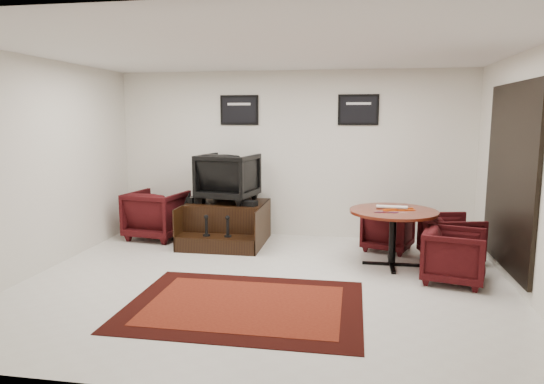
{
  "coord_description": "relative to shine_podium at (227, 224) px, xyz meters",
  "views": [
    {
      "loc": [
        1.06,
        -5.67,
        2.03
      ],
      "look_at": [
        -0.06,
        0.9,
        1.0
      ],
      "focal_mm": 32.0,
      "sensor_mm": 36.0,
      "label": 1
    }
  ],
  "objects": [
    {
      "name": "table_clutter",
      "position": [
        2.62,
        -0.85,
        0.48
      ],
      "size": [
        0.56,
        0.4,
        0.01
      ],
      "color": "#F0560D",
      "rests_on": "meeting_table"
    },
    {
      "name": "polish_kit",
      "position": [
        0.42,
        -0.2,
        0.39
      ],
      "size": [
        0.27,
        0.22,
        0.08
      ],
      "primitive_type": "cube",
      "rotation": [
        0.0,
        0.0,
        -0.29
      ],
      "color": "black",
      "rests_on": "shine_podium"
    },
    {
      "name": "table_chair_back",
      "position": [
        2.57,
        -0.05,
        0.05
      ],
      "size": [
        0.85,
        0.82,
        0.69
      ],
      "primitive_type": "imported",
      "rotation": [
        0.0,
        0.0,
        2.8
      ],
      "color": "black",
      "rests_on": "ground"
    },
    {
      "name": "shine_podium",
      "position": [
        0.0,
        0.0,
        0.0
      ],
      "size": [
        1.27,
        1.31,
        0.65
      ],
      "color": "black",
      "rests_on": "ground"
    },
    {
      "name": "paper_roll",
      "position": [
        2.56,
        -0.75,
        0.5
      ],
      "size": [
        0.42,
        0.07,
        0.05
      ],
      "primitive_type": "cylinder",
      "rotation": [
        0.0,
        1.57,
        -0.06
      ],
      "color": "silver",
      "rests_on": "meeting_table"
    },
    {
      "name": "umbrella_hooked",
      "position": [
        -0.72,
        -0.08,
        0.12
      ],
      "size": [
        0.32,
        0.12,
        0.85
      ],
      "primitive_type": null,
      "color": "black",
      "rests_on": "ground"
    },
    {
      "name": "room_shell",
      "position": [
        1.39,
        -1.72,
        1.48
      ],
      "size": [
        6.02,
        5.02,
        2.81
      ],
      "color": "silver",
      "rests_on": "ground"
    },
    {
      "name": "table_chair_window",
      "position": [
        3.42,
        -0.49,
        0.07
      ],
      "size": [
        0.81,
        0.84,
        0.73
      ],
      "primitive_type": "imported",
      "rotation": [
        0.0,
        0.0,
        1.79
      ],
      "color": "black",
      "rests_on": "ground"
    },
    {
      "name": "table_chair_corner",
      "position": [
        3.28,
        -1.42,
        0.07
      ],
      "size": [
        0.82,
        0.85,
        0.73
      ],
      "primitive_type": "imported",
      "rotation": [
        0.0,
        0.0,
        1.33
      ],
      "color": "black",
      "rests_on": "ground"
    },
    {
      "name": "area_rug",
      "position": [
        0.9,
        -2.61,
        -0.3
      ],
      "size": [
        2.54,
        1.91,
        0.01
      ],
      "color": "black",
      "rests_on": "ground"
    },
    {
      "name": "shoes_pair",
      "position": [
        -0.49,
        -0.05,
        0.4
      ],
      "size": [
        0.25,
        0.28,
        0.09
      ],
      "color": "black",
      "rests_on": "shine_podium"
    },
    {
      "name": "umbrella_black",
      "position": [
        -0.73,
        -0.14,
        0.09
      ],
      "size": [
        0.29,
        0.11,
        0.79
      ],
      "primitive_type": null,
      "color": "black",
      "rests_on": "ground"
    },
    {
      "name": "shine_chair",
      "position": [
        -0.0,
        0.14,
        0.79
      ],
      "size": [
        0.97,
        0.93,
        0.88
      ],
      "primitive_type": "imported",
      "rotation": [
        0.0,
        0.0,
        2.98
      ],
      "color": "black",
      "rests_on": "shine_podium"
    },
    {
      "name": "ground",
      "position": [
        0.98,
        -1.84,
        -0.3
      ],
      "size": [
        6.0,
        6.0,
        0.0
      ],
      "primitive_type": "plane",
      "color": "silver",
      "rests_on": "ground"
    },
    {
      "name": "armchair_side",
      "position": [
        -1.23,
        0.07,
        0.14
      ],
      "size": [
        0.98,
        0.93,
        0.89
      ],
      "primitive_type": "imported",
      "rotation": [
        0.0,
        0.0,
        2.99
      ],
      "color": "black",
      "rests_on": "ground"
    },
    {
      "name": "meeting_table",
      "position": [
        2.58,
        -0.85,
        0.38
      ],
      "size": [
        1.19,
        1.19,
        0.78
      ],
      "color": "#48130A",
      "rests_on": "ground"
    }
  ]
}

